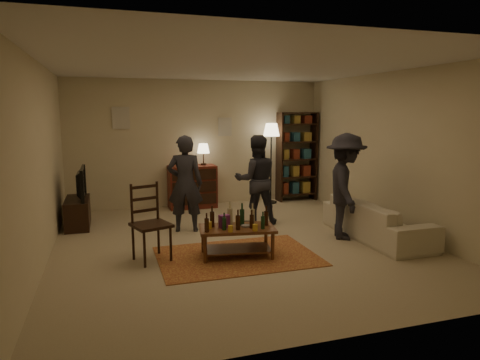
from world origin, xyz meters
name	(u,v)px	position (x,y,z in m)	size (l,w,h in m)	color
floor	(239,243)	(0.00, 0.00, 0.00)	(6.00, 6.00, 0.00)	#C6B793
room_shell	(168,122)	(-0.65, 2.98, 1.81)	(6.00, 6.00, 6.00)	beige
rug	(237,256)	(-0.22, -0.59, 0.01)	(2.20, 1.50, 0.01)	maroon
coffee_table	(237,230)	(-0.22, -0.59, 0.39)	(1.12, 0.73, 0.77)	brown
dining_chair	(149,219)	(-1.40, -0.34, 0.57)	(0.59, 0.59, 1.08)	black
tv_stand	(78,205)	(-2.44, 1.80, 0.38)	(0.40, 1.00, 1.06)	black
dresser	(193,185)	(-0.19, 2.71, 0.48)	(1.00, 0.50, 1.36)	maroon
bookshelf	(297,156)	(2.25, 2.78, 1.03)	(0.90, 0.34, 2.02)	black
floor_lamp	(271,135)	(1.57, 2.65, 1.51)	(0.36, 0.36, 1.78)	black
sofa	(377,220)	(2.20, -0.40, 0.30)	(2.08, 0.81, 0.61)	beige
person_left	(185,184)	(-0.67, 0.94, 0.82)	(0.60, 0.39, 1.64)	#26272E
person_right	(256,180)	(0.65, 1.04, 0.81)	(0.78, 0.61, 1.62)	#26272D
person_by_sofa	(345,186)	(1.70, -0.24, 0.85)	(1.09, 0.63, 1.69)	#222228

